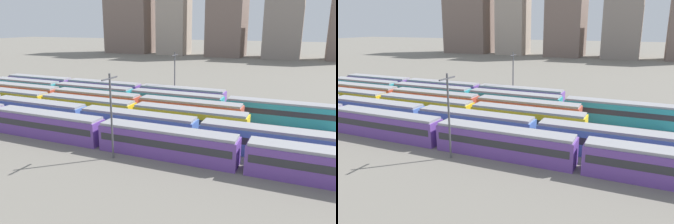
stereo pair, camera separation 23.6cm
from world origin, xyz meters
TOP-DOWN VIEW (x-y plane):
  - ground_plane at (0.00, 13.00)m, footprint 600.00×600.00m
  - train_track_0 at (25.82, 0.00)m, footprint 74.70×3.06m
  - train_track_1 at (28.37, 5.20)m, footprint 93.60×3.06m
  - train_track_2 at (15.71, 10.40)m, footprint 55.80×3.06m
  - train_track_3 at (13.90, 15.60)m, footprint 55.80×3.06m
  - train_track_4 at (18.84, 20.80)m, footprint 74.70×3.06m
  - train_track_5 at (8.58, 26.00)m, footprint 55.80×3.06m
  - catenary_pole_0 at (29.35, -2.96)m, footprint 0.24×3.20m
  - catenary_pole_1 at (24.80, 28.76)m, footprint 0.24×3.20m
  - distant_building_0 at (-46.87, 136.46)m, footprint 26.26×15.54m
  - distant_building_1 at (-18.99, 136.46)m, footprint 15.78×14.80m
  - distant_building_2 at (10.55, 136.46)m, footprint 18.27×19.51m
  - distant_building_3 at (38.46, 136.46)m, footprint 17.11×21.99m

SIDE VIEW (x-z plane):
  - ground_plane at x=0.00m, z-range 0.00..0.00m
  - train_track_2 at x=15.71m, z-range 0.03..3.78m
  - train_track_3 at x=13.90m, z-range 0.03..3.78m
  - train_track_5 at x=8.58m, z-range 0.03..3.78m
  - train_track_0 at x=25.82m, z-range 0.03..3.78m
  - train_track_1 at x=28.37m, z-range 0.03..3.78m
  - train_track_4 at x=18.84m, z-range 0.03..3.78m
  - catenary_pole_1 at x=24.80m, z-range 0.55..11.07m
  - catenary_pole_0 at x=29.35m, z-range 0.56..11.15m
  - distant_building_3 at x=38.46m, z-range 0.00..27.27m
  - distant_building_0 at x=-46.87m, z-range 0.00..41.74m
  - distant_building_2 at x=10.55m, z-range 0.00..46.30m
  - distant_building_1 at x=-18.99m, z-range 0.00..51.44m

